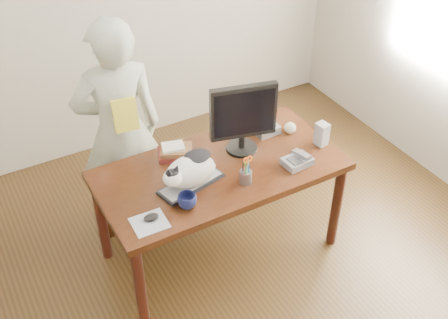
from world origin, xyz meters
TOP-DOWN VIEW (x-y plane):
  - room at (0.00, 0.00)m, footprint 4.50×4.50m
  - desk at (0.00, 0.68)m, footprint 1.60×0.80m
  - keyboard at (-0.24, 0.54)m, footprint 0.45×0.26m
  - cat at (-0.26, 0.53)m, footprint 0.41×0.28m
  - monitor at (0.22, 0.69)m, footprint 0.44×0.26m
  - pen_cup at (0.07, 0.39)m, footprint 0.09×0.08m
  - mousepad at (-0.60, 0.35)m, footprint 0.21×0.19m
  - mouse at (-0.58, 0.37)m, footprint 0.09×0.06m
  - coffee_mug at (-0.35, 0.37)m, footprint 0.15×0.15m
  - phone at (0.46, 0.39)m, footprint 0.19×0.16m
  - speaker at (0.73, 0.49)m, footprint 0.08×0.09m
  - baseball at (0.62, 0.70)m, footprint 0.08×0.08m
  - book_stack at (-0.20, 0.86)m, footprint 0.27×0.24m
  - calculator at (0.47, 0.83)m, footprint 0.17×0.22m
  - person at (-0.45, 1.21)m, footprint 0.65×0.47m
  - held_book at (-0.45, 1.04)m, footprint 0.17×0.11m

SIDE VIEW (x-z plane):
  - desk at x=0.00m, z-range 0.23..0.98m
  - mousepad at x=-0.60m, z-range 0.75..0.75m
  - keyboard at x=-0.24m, z-range 0.75..0.78m
  - mouse at x=-0.58m, z-range 0.75..0.79m
  - phone at x=0.46m, z-range 0.74..0.82m
  - calculator at x=0.47m, z-range 0.75..0.81m
  - book_stack at x=-0.20m, z-range 0.74..0.83m
  - baseball at x=0.62m, z-range 0.75..0.83m
  - coffee_mug at x=-0.35m, z-range 0.75..0.84m
  - pen_cup at x=0.07m, z-range 0.70..0.91m
  - person at x=-0.45m, z-range 0.00..1.65m
  - speaker at x=0.73m, z-range 0.75..0.91m
  - cat at x=-0.26m, z-range 0.75..0.99m
  - monitor at x=0.22m, z-range 0.78..1.28m
  - held_book at x=-0.45m, z-range 0.94..1.16m
  - room at x=0.00m, z-range -0.90..3.60m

